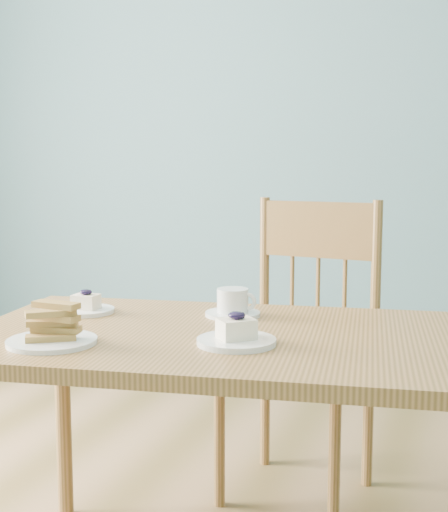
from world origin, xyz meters
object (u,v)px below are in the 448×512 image
(dining_chair, at_px, (302,345))
(coffee_cup, at_px, (233,304))
(biscotti_plate, at_px, (52,331))
(dining_table, at_px, (230,360))
(cheesecake_plate_near, at_px, (236,336))
(cheesecake_plate_far, at_px, (86,307))

(dining_chair, xyz_separation_m, coffee_cup, (-0.08, -0.45, 0.22))
(dining_chair, distance_m, coffee_cup, 0.51)
(biscotti_plate, bearing_deg, dining_table, 34.44)
(cheesecake_plate_near, bearing_deg, coffee_cup, 110.37)
(dining_chair, distance_m, cheesecake_plate_far, 0.75)
(cheesecake_plate_far, bearing_deg, biscotti_plate, -72.39)
(cheesecake_plate_near, bearing_deg, biscotti_plate, -161.02)
(dining_chair, bearing_deg, biscotti_plate, -105.71)
(biscotti_plate, bearing_deg, coffee_cup, 55.34)
(dining_table, height_order, biscotti_plate, biscotti_plate)
(dining_table, bearing_deg, coffee_cup, 98.36)
(coffee_cup, bearing_deg, cheesecake_plate_near, -69.08)
(cheesecake_plate_near, distance_m, biscotti_plate, 0.41)
(cheesecake_plate_far, bearing_deg, dining_table, -11.06)
(dining_table, bearing_deg, dining_chair, 79.44)
(dining_table, relative_size, cheesecake_plate_near, 7.55)
(cheesecake_plate_near, bearing_deg, cheesecake_plate_far, 159.39)
(coffee_cup, relative_size, biscotti_plate, 0.72)
(dining_table, distance_m, biscotti_plate, 0.42)
(cheesecake_plate_near, bearing_deg, dining_table, 117.19)
(biscotti_plate, bearing_deg, cheesecake_plate_near, 18.98)
(dining_chair, height_order, biscotti_plate, dining_chair)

